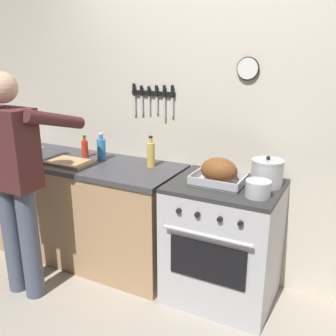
# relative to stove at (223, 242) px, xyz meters

# --- Properties ---
(wall_back) EXTENTS (6.00, 0.13, 2.60)m
(wall_back) POSITION_rel_stove_xyz_m (-0.22, 0.36, 0.85)
(wall_back) COLOR beige
(wall_back) RESTS_ON ground
(counter_block) EXTENTS (2.03, 0.65, 0.90)m
(counter_block) POSITION_rel_stove_xyz_m (-1.43, 0.00, 0.01)
(counter_block) COLOR tan
(counter_block) RESTS_ON ground
(stove) EXTENTS (0.76, 0.67, 0.90)m
(stove) POSITION_rel_stove_xyz_m (0.00, 0.00, 0.00)
(stove) COLOR #BCBCC1
(stove) RESTS_ON ground
(person_cook) EXTENTS (0.51, 0.63, 1.66)m
(person_cook) POSITION_rel_stove_xyz_m (-1.35, -0.62, 0.50)
(person_cook) COLOR #4C566B
(person_cook) RESTS_ON ground
(roasting_pan) EXTENTS (0.35, 0.26, 0.19)m
(roasting_pan) POSITION_rel_stove_xyz_m (-0.05, -0.03, 0.54)
(roasting_pan) COLOR #B7B7BC
(roasting_pan) RESTS_ON stove
(stock_pot) EXTENTS (0.22, 0.22, 0.21)m
(stock_pot) POSITION_rel_stove_xyz_m (0.25, 0.10, 0.54)
(stock_pot) COLOR #B7B7BC
(stock_pot) RESTS_ON stove
(saucepan) EXTENTS (0.16, 0.16, 0.11)m
(saucepan) POSITION_rel_stove_xyz_m (0.26, -0.13, 0.50)
(saucepan) COLOR #B7B7BC
(saucepan) RESTS_ON stove
(cutting_board) EXTENTS (0.36, 0.24, 0.02)m
(cutting_board) POSITION_rel_stove_xyz_m (-1.29, -0.11, 0.46)
(cutting_board) COLOR tan
(cutting_board) RESTS_ON counter_block
(bottle_cooking_oil) EXTENTS (0.06, 0.06, 0.25)m
(bottle_cooking_oil) POSITION_rel_stove_xyz_m (-0.66, 0.12, 0.55)
(bottle_cooking_oil) COLOR gold
(bottle_cooking_oil) RESTS_ON counter_block
(bottle_dish_soap) EXTENTS (0.07, 0.07, 0.23)m
(bottle_dish_soap) POSITION_rel_stove_xyz_m (-1.13, 0.09, 0.55)
(bottle_dish_soap) COLOR #338CCC
(bottle_dish_soap) RESTS_ON counter_block
(bottle_hot_sauce) EXTENTS (0.06, 0.06, 0.19)m
(bottle_hot_sauce) POSITION_rel_stove_xyz_m (-1.30, 0.09, 0.53)
(bottle_hot_sauce) COLOR red
(bottle_hot_sauce) RESTS_ON counter_block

